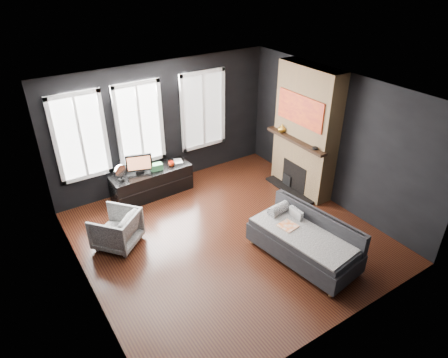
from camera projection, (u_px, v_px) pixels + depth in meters
floor at (228, 237)px, 7.35m from camera, size 5.00×5.00×0.00m
ceiling at (229, 94)px, 6.00m from camera, size 5.00×5.00×0.00m
wall_back at (164, 125)px, 8.49m from camera, size 5.00×0.02×2.70m
wall_left at (78, 221)px, 5.50m from camera, size 0.02×5.00×2.70m
wall_right at (334, 139)px, 7.86m from camera, size 0.02×5.00×2.70m
windows at (140, 81)px, 7.74m from camera, size 4.00×0.16×1.76m
fireplace at (306, 131)px, 8.20m from camera, size 0.70×1.62×2.70m
sofa at (304, 239)px, 6.64m from camera, size 1.20×1.99×0.81m
stripe_pillow at (296, 216)px, 6.91m from camera, size 0.07×0.30×0.30m
armchair at (116, 227)px, 6.99m from camera, size 0.97×0.97×0.73m
media_console at (152, 183)px, 8.47m from camera, size 1.72×0.59×0.59m
monitor at (139, 163)px, 8.12m from camera, size 0.55×0.27×0.48m
desk_fan at (120, 172)px, 7.90m from camera, size 0.31×0.31×0.35m
mug at (171, 163)px, 8.47m from camera, size 0.15×0.13×0.13m
book at (174, 157)px, 8.60m from camera, size 0.17×0.07×0.24m
storage_box at (156, 167)px, 8.33m from camera, size 0.26×0.18×0.13m
mantel_vase at (282, 128)px, 8.43m from camera, size 0.23×0.23×0.17m
mantel_clock at (315, 148)px, 7.73m from camera, size 0.11×0.11×0.04m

